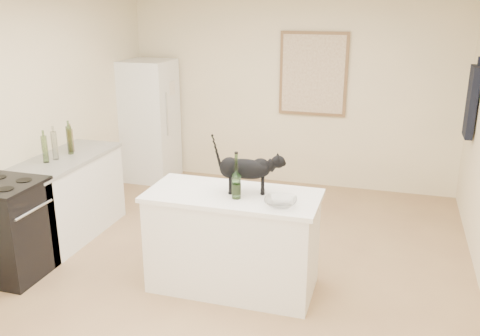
# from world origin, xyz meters

# --- Properties ---
(floor) EXTENTS (5.50, 5.50, 0.00)m
(floor) POSITION_xyz_m (0.00, 0.00, 0.00)
(floor) COLOR tan
(floor) RESTS_ON ground
(wall_back) EXTENTS (4.50, 0.00, 4.50)m
(wall_back) POSITION_xyz_m (0.00, 2.75, 1.30)
(wall_back) COLOR beige
(wall_back) RESTS_ON ground
(wall_front) EXTENTS (4.50, 0.00, 4.50)m
(wall_front) POSITION_xyz_m (0.00, -2.75, 1.30)
(wall_front) COLOR beige
(wall_front) RESTS_ON ground
(wall_left) EXTENTS (0.00, 5.50, 5.50)m
(wall_left) POSITION_xyz_m (-2.25, 0.00, 1.30)
(wall_left) COLOR beige
(wall_left) RESTS_ON ground
(island_base) EXTENTS (1.44, 0.67, 0.86)m
(island_base) POSITION_xyz_m (0.10, -0.20, 0.43)
(island_base) COLOR white
(island_base) RESTS_ON floor
(island_top) EXTENTS (1.50, 0.70, 0.04)m
(island_top) POSITION_xyz_m (0.10, -0.20, 0.88)
(island_top) COLOR white
(island_top) RESTS_ON island_base
(left_cabinets) EXTENTS (0.60, 1.40, 0.86)m
(left_cabinets) POSITION_xyz_m (-1.95, 0.30, 0.43)
(left_cabinets) COLOR white
(left_cabinets) RESTS_ON floor
(left_countertop) EXTENTS (0.62, 1.44, 0.04)m
(left_countertop) POSITION_xyz_m (-1.95, 0.30, 0.88)
(left_countertop) COLOR gray
(left_countertop) RESTS_ON left_cabinets
(stove) EXTENTS (0.60, 0.60, 0.90)m
(stove) POSITION_xyz_m (-1.95, -0.60, 0.45)
(stove) COLOR black
(stove) RESTS_ON floor
(fridge) EXTENTS (0.68, 0.68, 1.70)m
(fridge) POSITION_xyz_m (-1.95, 2.35, 0.85)
(fridge) COLOR white
(fridge) RESTS_ON floor
(artwork_frame) EXTENTS (0.90, 0.03, 1.10)m
(artwork_frame) POSITION_xyz_m (0.30, 2.72, 1.55)
(artwork_frame) COLOR brown
(artwork_frame) RESTS_ON wall_back
(artwork_canvas) EXTENTS (0.82, 0.00, 1.02)m
(artwork_canvas) POSITION_xyz_m (0.30, 2.70, 1.55)
(artwork_canvas) COLOR beige
(artwork_canvas) RESTS_ON wall_back
(hanging_garment) EXTENTS (0.08, 0.34, 0.80)m
(hanging_garment) POSITION_xyz_m (2.19, 2.05, 1.40)
(hanging_garment) COLOR black
(hanging_garment) RESTS_ON wall_right
(black_cat) EXTENTS (0.57, 0.29, 0.39)m
(black_cat) POSITION_xyz_m (0.20, -0.15, 1.09)
(black_cat) COLOR black
(black_cat) RESTS_ON island_top
(wine_bottle) EXTENTS (0.09, 0.09, 0.36)m
(wine_bottle) POSITION_xyz_m (0.16, -0.30, 1.08)
(wine_bottle) COLOR #295E25
(wine_bottle) RESTS_ON island_top
(glass_bowl) EXTENTS (0.29, 0.29, 0.06)m
(glass_bowl) POSITION_xyz_m (0.56, -0.36, 0.93)
(glass_bowl) COLOR silver
(glass_bowl) RESTS_ON island_top
(fridge_paper) EXTENTS (0.02, 0.15, 0.19)m
(fridge_paper) POSITION_xyz_m (-1.60, 2.41, 1.32)
(fridge_paper) COLOR silver
(fridge_paper) RESTS_ON fridge
(counter_bottle_cluster) EXTENTS (0.12, 0.48, 0.31)m
(counter_bottle_cluster) POSITION_xyz_m (-1.97, 0.32, 1.04)
(counter_bottle_cluster) COLOR brown
(counter_bottle_cluster) RESTS_ON left_countertop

